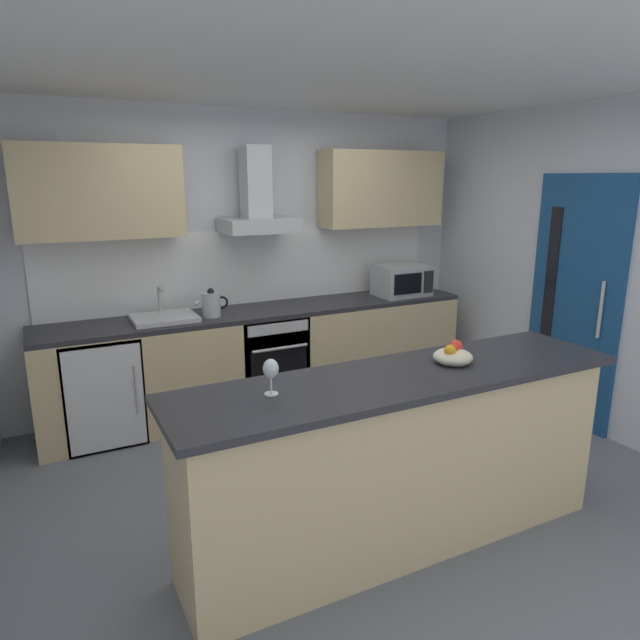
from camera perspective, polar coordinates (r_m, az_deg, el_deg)
ground at (r=4.07m, az=2.80°, el=-15.76°), size 5.31×4.57×0.02m
ceiling at (r=3.57m, az=3.35°, el=23.69°), size 5.31×4.57×0.02m
wall_back at (r=5.25m, az=-7.12°, el=6.22°), size 5.31×0.12×2.60m
wall_right at (r=5.07m, az=25.38°, el=4.67°), size 0.12×4.57×2.60m
backsplash_tile at (r=5.19m, az=-6.82°, el=5.36°), size 3.66×0.02×0.66m
counter_back at (r=5.09m, az=-5.35°, el=-3.81°), size 3.79×0.60×0.90m
counter_island at (r=3.23m, az=8.07°, el=-13.78°), size 2.55×0.64×1.01m
upper_cabinets at (r=4.99m, az=-6.40°, el=12.86°), size 3.74×0.32×0.70m
side_door at (r=5.07m, az=24.24°, el=1.66°), size 0.08×0.85×2.05m
oven at (r=5.06m, az=-5.40°, el=-3.81°), size 0.60×0.62×0.80m
refrigerator at (r=4.77m, az=-21.20°, el=-6.33°), size 0.58×0.60×0.85m
microwave at (r=5.55m, az=8.25°, el=4.00°), size 0.50×0.38×0.30m
sink at (r=4.71m, az=-15.45°, el=0.28°), size 0.50×0.40×0.26m
kettle at (r=4.74m, az=-10.88°, el=1.58°), size 0.29×0.15×0.24m
range_hood at (r=4.94m, az=-6.33°, el=11.42°), size 0.62×0.45×0.72m
wine_glass at (r=2.70m, az=-4.98°, el=-5.05°), size 0.08×0.08×0.18m
fruit_bowl at (r=3.25m, az=13.25°, el=-3.50°), size 0.22×0.22×0.13m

